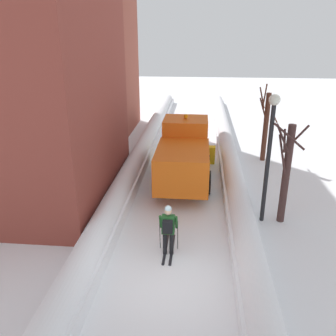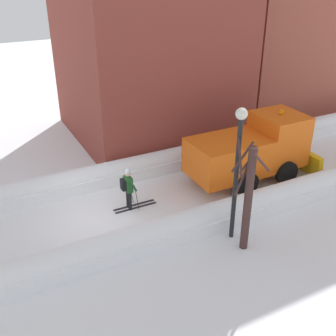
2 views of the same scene
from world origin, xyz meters
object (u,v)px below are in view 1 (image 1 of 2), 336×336
object	(u,v)px
skier	(168,228)
street_lamp	(270,144)
plow_truck	(184,155)
bare_tree_mid	(266,125)
bare_tree_near	(286,171)
traffic_light_pole	(94,142)

from	to	relation	value
skier	street_lamp	xyz separation A→B (m)	(3.47, 2.60, 2.16)
plow_truck	bare_tree_mid	size ratio (longest dim) A/B	1.39
bare_tree_mid	street_lamp	bearing A→B (deg)	-98.88
skier	bare_tree_near	xyz separation A→B (m)	(4.18, 2.61, 1.10)
skier	bare_tree_near	world-z (taller)	bare_tree_near
plow_truck	skier	size ratio (longest dim) A/B	3.31
bare_tree_near	street_lamp	bearing A→B (deg)	-179.78
traffic_light_pole	bare_tree_mid	size ratio (longest dim) A/B	0.96
plow_truck	bare_tree_near	world-z (taller)	bare_tree_near
bare_tree_mid	bare_tree_near	bearing A→B (deg)	-93.21
traffic_light_pole	street_lamp	bearing A→B (deg)	-3.01
skier	bare_tree_mid	bearing A→B (deg)	64.70
skier	bare_tree_near	bearing A→B (deg)	31.94
traffic_light_pole	street_lamp	distance (m)	6.67
plow_truck	bare_tree_mid	bearing A→B (deg)	40.35
plow_truck	traffic_light_pole	xyz separation A→B (m)	(-3.39, -3.02, 1.45)
skier	traffic_light_pole	size ratio (longest dim) A/B	0.44
bare_tree_near	skier	bearing A→B (deg)	-148.06
traffic_light_pole	bare_tree_near	distance (m)	7.42
skier	street_lamp	bearing A→B (deg)	36.87
bare_tree_near	bare_tree_mid	size ratio (longest dim) A/B	0.92
plow_truck	bare_tree_mid	distance (m)	5.77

